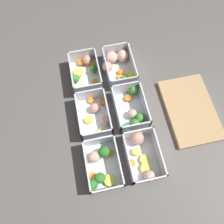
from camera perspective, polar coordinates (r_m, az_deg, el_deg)
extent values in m
plane|color=#56514C|center=(0.84, 0.00, -0.66)|extent=(4.00, 4.00, 0.00)
cube|color=silver|center=(0.92, -6.70, 9.06)|extent=(0.17, 0.11, 0.00)
cube|color=silver|center=(0.90, -10.35, 9.53)|extent=(0.17, 0.01, 0.07)
cube|color=silver|center=(0.90, -3.52, 10.87)|extent=(0.17, 0.00, 0.07)
cube|color=silver|center=(0.94, -7.77, 14.32)|extent=(0.01, 0.11, 0.07)
cube|color=silver|center=(0.85, -6.06, 5.68)|extent=(0.01, 0.11, 0.07)
cylinder|color=#407A37|center=(0.92, -4.73, 10.56)|extent=(0.01, 0.01, 0.02)
sphere|color=#2D7228|center=(0.91, -4.82, 11.22)|extent=(0.03, 0.03, 0.03)
cylinder|color=orange|center=(0.90, -4.47, 7.86)|extent=(0.03, 0.03, 0.01)
sphere|color=tan|center=(0.94, -6.50, 13.33)|extent=(0.04, 0.04, 0.04)
cylinder|color=orange|center=(0.88, -5.51, 5.70)|extent=(0.03, 0.03, 0.01)
cylinder|color=#49883F|center=(0.91, -9.24, 8.07)|extent=(0.01, 0.01, 0.02)
sphere|color=#388433|center=(0.89, -9.43, 8.70)|extent=(0.03, 0.03, 0.03)
cylinder|color=#DBC647|center=(0.89, -7.99, 5.97)|extent=(0.05, 0.05, 0.01)
cylinder|color=#DBC647|center=(0.93, -8.80, 10.10)|extent=(0.05, 0.05, 0.01)
cylinder|color=orange|center=(0.95, -8.22, 12.58)|extent=(0.03, 0.03, 0.01)
cylinder|color=orange|center=(0.94, -5.24, 12.13)|extent=(0.04, 0.04, 0.01)
cube|color=silver|center=(0.84, -4.65, -1.52)|extent=(0.17, 0.11, 0.00)
cube|color=silver|center=(0.81, -8.56, -1.37)|extent=(0.17, 0.01, 0.07)
cube|color=silver|center=(0.81, -1.11, 0.08)|extent=(0.17, 0.00, 0.07)
cube|color=silver|center=(0.84, -5.81, 4.43)|extent=(0.01, 0.11, 0.07)
cube|color=silver|center=(0.78, -3.78, -6.13)|extent=(0.01, 0.11, 0.07)
cylinder|color=orange|center=(0.86, -2.38, 2.58)|extent=(0.03, 0.03, 0.01)
cylinder|color=yellow|center=(0.83, -6.08, -2.06)|extent=(0.03, 0.03, 0.02)
cylinder|color=#DBC647|center=(0.81, -2.80, -5.59)|extent=(0.05, 0.05, 0.01)
sphere|color=tan|center=(0.83, -4.66, 1.08)|extent=(0.05, 0.05, 0.04)
sphere|color=beige|center=(0.81, -1.87, -2.27)|extent=(0.05, 0.05, 0.04)
cylinder|color=orange|center=(0.86, -5.55, 2.86)|extent=(0.02, 0.02, 0.01)
cube|color=silver|center=(0.79, -2.22, -13.88)|extent=(0.17, 0.11, 0.00)
cube|color=silver|center=(0.76, -6.40, -14.25)|extent=(0.17, 0.01, 0.07)
cube|color=silver|center=(0.76, 1.75, -12.68)|extent=(0.17, 0.00, 0.07)
cube|color=silver|center=(0.77, -3.49, -7.61)|extent=(0.01, 0.11, 0.07)
cube|color=silver|center=(0.75, -1.04, -19.58)|extent=(0.01, 0.11, 0.07)
cylinder|color=orange|center=(0.78, -5.20, -16.27)|extent=(0.04, 0.04, 0.01)
cylinder|color=orange|center=(0.79, -0.27, -10.61)|extent=(0.03, 0.03, 0.02)
cylinder|color=#DBC647|center=(0.78, -0.60, -17.41)|extent=(0.05, 0.05, 0.01)
cylinder|color=#407A37|center=(0.79, -2.02, -10.65)|extent=(0.01, 0.01, 0.02)
sphere|color=#2D7228|center=(0.77, -2.08, -10.30)|extent=(0.04, 0.04, 0.04)
cylinder|color=#407A37|center=(0.78, -3.07, -16.95)|extent=(0.01, 0.01, 0.01)
sphere|color=#2D7228|center=(0.76, -3.15, -16.81)|extent=(0.04, 0.04, 0.04)
sphere|color=#D19E8C|center=(0.78, -4.54, -11.55)|extent=(0.06, 0.06, 0.04)
cylinder|color=#407A37|center=(0.78, -4.89, -18.44)|extent=(0.01, 0.01, 0.01)
sphere|color=#2D7228|center=(0.76, -5.01, -18.34)|extent=(0.03, 0.03, 0.03)
cube|color=silver|center=(0.93, 1.86, 10.63)|extent=(0.17, 0.11, 0.00)
cube|color=silver|center=(0.90, -1.47, 11.24)|extent=(0.17, 0.00, 0.07)
cube|color=silver|center=(0.91, 5.28, 12.36)|extent=(0.17, 0.01, 0.07)
cube|color=silver|center=(0.95, 0.80, 15.84)|extent=(0.01, 0.11, 0.07)
cube|color=silver|center=(0.86, 3.13, 7.39)|extent=(0.01, 0.11, 0.07)
cylinder|color=orange|center=(0.94, -0.85, 12.27)|extent=(0.03, 0.03, 0.01)
sphere|color=beige|center=(0.94, -0.04, 14.10)|extent=(0.06, 0.06, 0.05)
sphere|color=#D19E8C|center=(0.92, -1.21, 11.71)|extent=(0.06, 0.06, 0.04)
cylinder|color=orange|center=(0.92, 2.25, 10.38)|extent=(0.03, 0.03, 0.01)
cylinder|color=#49883F|center=(0.89, 3.04, 7.61)|extent=(0.01, 0.01, 0.02)
sphere|color=#388433|center=(0.87, 3.10, 8.29)|extent=(0.03, 0.03, 0.03)
cylinder|color=yellow|center=(0.91, 4.82, 9.61)|extent=(0.04, 0.04, 0.02)
sphere|color=beige|center=(0.94, 2.76, 14.46)|extent=(0.05, 0.05, 0.05)
cylinder|color=orange|center=(0.91, 2.17, 9.04)|extent=(0.04, 0.04, 0.01)
cube|color=silver|center=(0.85, 4.59, 0.29)|extent=(0.17, 0.11, 0.00)
cube|color=silver|center=(0.81, 1.11, 0.51)|extent=(0.17, 0.00, 0.07)
cube|color=silver|center=(0.83, 8.36, 1.92)|extent=(0.17, 0.01, 0.07)
cube|color=silver|center=(0.85, 3.46, 6.18)|extent=(0.01, 0.11, 0.07)
cube|color=silver|center=(0.79, 6.18, -4.11)|extent=(0.01, 0.11, 0.07)
cylinder|color=orange|center=(0.86, 4.24, 3.60)|extent=(0.03, 0.03, 0.01)
cylinder|color=#49883F|center=(0.82, 5.85, -3.52)|extent=(0.01, 0.01, 0.02)
sphere|color=#388433|center=(0.80, 6.00, -3.01)|extent=(0.04, 0.04, 0.04)
cylinder|color=#519448|center=(0.83, 7.27, -1.97)|extent=(0.01, 0.01, 0.01)
sphere|color=#42933D|center=(0.81, 7.44, -1.49)|extent=(0.04, 0.04, 0.04)
sphere|color=#D19E8C|center=(0.83, 5.28, -0.43)|extent=(0.05, 0.05, 0.04)
cylinder|color=#519448|center=(0.81, 3.47, -4.59)|extent=(0.01, 0.01, 0.02)
sphere|color=#42933D|center=(0.79, 3.55, -4.15)|extent=(0.03, 0.03, 0.03)
cylinder|color=#49883F|center=(0.88, 5.49, 5.17)|extent=(0.01, 0.01, 0.01)
sphere|color=#388433|center=(0.86, 5.62, 5.80)|extent=(0.04, 0.04, 0.04)
cube|color=silver|center=(0.80, 7.77, -11.74)|extent=(0.17, 0.11, 0.00)
cube|color=silver|center=(0.76, 4.16, -12.16)|extent=(0.17, 0.00, 0.07)
cube|color=silver|center=(0.78, 11.93, -10.33)|extent=(0.17, 0.01, 0.07)
cube|color=silver|center=(0.79, 6.56, -5.55)|extent=(0.01, 0.11, 0.07)
cube|color=silver|center=(0.76, 9.76, -17.15)|extent=(0.01, 0.11, 0.07)
sphere|color=tan|center=(0.79, 6.61, -6.87)|extent=(0.07, 0.07, 0.05)
cylinder|color=#DBC647|center=(0.80, 6.30, -10.30)|extent=(0.04, 0.04, 0.01)
cylinder|color=orange|center=(0.79, 4.99, -13.20)|extent=(0.03, 0.03, 0.01)
cylinder|color=#DBC647|center=(0.79, 8.78, -14.39)|extent=(0.04, 0.04, 0.01)
cylinder|color=#DBC647|center=(0.79, 8.62, -12.23)|extent=(0.04, 0.04, 0.01)
sphere|color=#D19E8C|center=(0.78, 9.73, -16.12)|extent=(0.05, 0.05, 0.04)
cube|color=tan|center=(0.89, 19.72, 0.59)|extent=(0.28, 0.18, 0.02)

